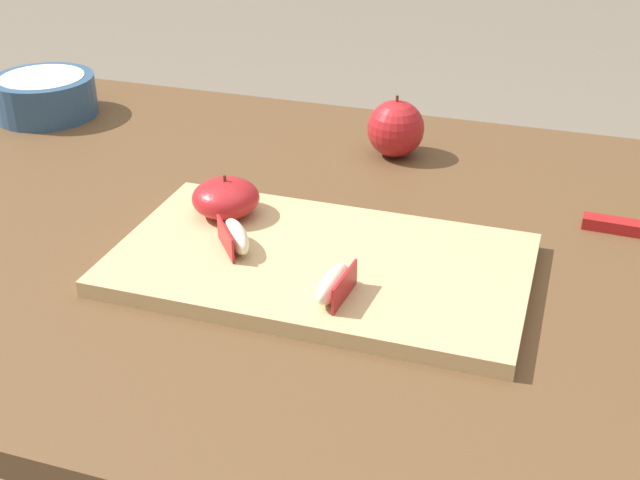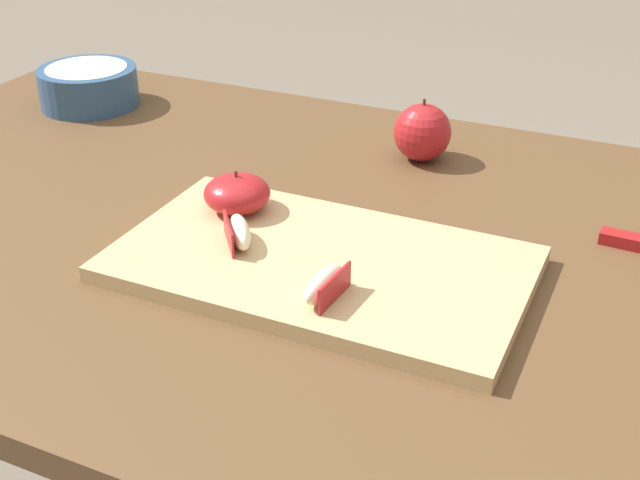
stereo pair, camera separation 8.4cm
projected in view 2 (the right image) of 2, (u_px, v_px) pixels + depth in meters
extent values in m
cube|color=brown|center=(333.00, 246.00, 0.94)|extent=(1.44, 0.81, 0.03)
cube|color=brown|center=(98.00, 267.00, 1.64)|extent=(0.06, 0.06, 0.73)
cube|color=tan|center=(320.00, 264.00, 0.86)|extent=(0.42, 0.24, 0.02)
ellipsoid|color=#B21E23|center=(237.00, 193.00, 0.94)|extent=(0.08, 0.08, 0.04)
cylinder|color=#4C3319|center=(236.00, 175.00, 0.92)|extent=(0.00, 0.00, 0.01)
ellipsoid|color=#F4EACC|center=(240.00, 232.00, 0.87)|extent=(0.06, 0.06, 0.03)
cube|color=#B21E23|center=(229.00, 233.00, 0.87)|extent=(0.04, 0.05, 0.03)
ellipsoid|color=#F4EACC|center=(324.00, 284.00, 0.78)|extent=(0.03, 0.07, 0.03)
cube|color=#B21E23|center=(335.00, 288.00, 0.77)|extent=(0.01, 0.06, 0.03)
cube|color=maroon|center=(633.00, 242.00, 0.90)|extent=(0.07, 0.02, 0.01)
sphere|color=#B21E23|center=(422.00, 132.00, 1.10)|extent=(0.08, 0.08, 0.08)
cylinder|color=#4C3319|center=(424.00, 103.00, 1.08)|extent=(0.00, 0.00, 0.01)
cylinder|color=#2D517A|center=(89.00, 87.00, 1.29)|extent=(0.15, 0.15, 0.06)
cylinder|color=white|center=(88.00, 83.00, 1.28)|extent=(0.12, 0.12, 0.05)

